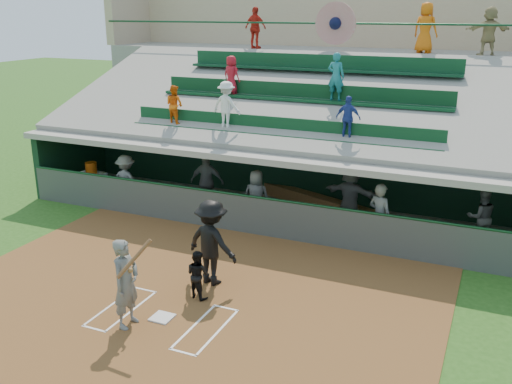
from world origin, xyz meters
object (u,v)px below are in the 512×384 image
at_px(catcher, 198,274).
at_px(batter_at_plate, 126,283).
at_px(white_table, 92,184).
at_px(water_cooler, 91,168).
at_px(home_plate, 162,317).

bearing_deg(catcher, batter_at_plate, 81.86).
height_order(batter_at_plate, white_table, batter_at_plate).
relative_size(catcher, water_cooler, 2.89).
distance_m(home_plate, catcher, 1.25).
bearing_deg(catcher, home_plate, 93.85).
height_order(catcher, white_table, catcher).
xyz_separation_m(home_plate, batter_at_plate, (-0.47, -0.48, 0.92)).
bearing_deg(water_cooler, batter_at_plate, -46.67).
bearing_deg(water_cooler, catcher, -35.61).
height_order(batter_at_plate, water_cooler, batter_at_plate).
bearing_deg(water_cooler, home_plate, -42.30).
bearing_deg(home_plate, white_table, 137.79).
bearing_deg(batter_at_plate, water_cooler, 133.33).
bearing_deg(batter_at_plate, catcher, 65.89).
xyz_separation_m(batter_at_plate, catcher, (0.71, 1.59, -0.38)).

